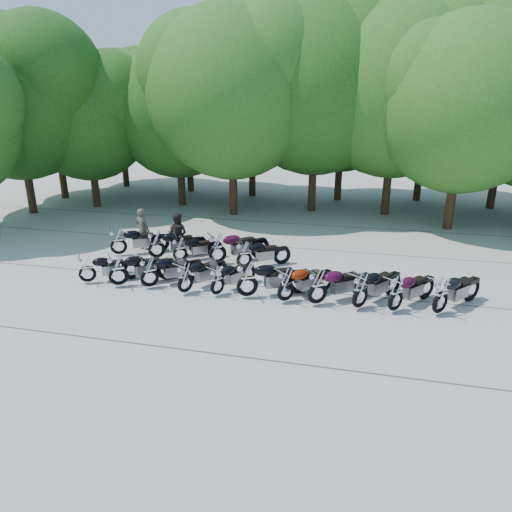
% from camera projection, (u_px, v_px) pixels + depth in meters
% --- Properties ---
extents(ground, '(90.00, 90.00, 0.00)m').
position_uv_depth(ground, '(245.00, 304.00, 14.30)').
color(ground, '#9E988E').
rests_on(ground, ground).
extents(tree_0, '(7.50, 7.50, 9.21)m').
position_uv_depth(tree_0, '(53.00, 110.00, 27.79)').
color(tree_0, '#3A2614').
rests_on(tree_0, ground).
extents(tree_1, '(6.97, 6.97, 8.55)m').
position_uv_depth(tree_1, '(87.00, 118.00, 25.58)').
color(tree_1, '#3A2614').
rests_on(tree_1, ground).
extents(tree_2, '(7.31, 7.31, 8.97)m').
position_uv_depth(tree_2, '(178.00, 113.00, 25.93)').
color(tree_2, '#3A2614').
rests_on(tree_2, ground).
extents(tree_3, '(8.70, 8.70, 10.67)m').
position_uv_depth(tree_3, '(232.00, 94.00, 23.34)').
color(tree_3, '#3A2614').
rests_on(tree_3, ground).
extents(tree_4, '(9.13, 9.13, 11.20)m').
position_uv_depth(tree_4, '(316.00, 88.00, 24.04)').
color(tree_4, '#3A2614').
rests_on(tree_4, ground).
extents(tree_5, '(9.04, 9.04, 11.10)m').
position_uv_depth(tree_5, '(396.00, 89.00, 23.29)').
color(tree_5, '#3A2614').
rests_on(tree_5, ground).
extents(tree_6, '(8.00, 8.00, 9.82)m').
position_uv_depth(tree_6, '(465.00, 105.00, 20.70)').
color(tree_6, '#3A2614').
rests_on(tree_6, ground).
extents(tree_9, '(7.59, 7.59, 9.32)m').
position_uv_depth(tree_9, '(119.00, 107.00, 31.59)').
color(tree_9, '#3A2614').
rests_on(tree_9, ground).
extents(tree_10, '(7.78, 7.78, 9.55)m').
position_uv_depth(tree_10, '(187.00, 106.00, 29.84)').
color(tree_10, '#3A2614').
rests_on(tree_10, ground).
extents(tree_11, '(7.56, 7.56, 9.28)m').
position_uv_depth(tree_11, '(252.00, 109.00, 28.42)').
color(tree_11, '#3A2614').
rests_on(tree_11, ground).
extents(tree_12, '(7.88, 7.88, 9.67)m').
position_uv_depth(tree_12, '(343.00, 105.00, 27.18)').
color(tree_12, '#3A2614').
rests_on(tree_12, ground).
extents(tree_13, '(8.31, 8.31, 10.20)m').
position_uv_depth(tree_13, '(428.00, 100.00, 26.94)').
color(tree_13, '#3A2614').
rests_on(tree_13, ground).
extents(tree_14, '(8.02, 8.02, 9.84)m').
position_uv_depth(tree_14, '(507.00, 104.00, 24.87)').
color(tree_14, '#3A2614').
rests_on(tree_14, ground).
extents(tree_17, '(8.31, 8.31, 10.20)m').
position_uv_depth(tree_17, '(15.00, 100.00, 23.77)').
color(tree_17, '#3A2614').
rests_on(tree_17, ground).
extents(motorcycle_0, '(2.08, 1.54, 1.15)m').
position_uv_depth(motorcycle_0, '(87.00, 268.00, 15.73)').
color(motorcycle_0, black).
rests_on(motorcycle_0, ground).
extents(motorcycle_1, '(2.30, 1.94, 1.32)m').
position_uv_depth(motorcycle_1, '(118.00, 269.00, 15.42)').
color(motorcycle_1, black).
rests_on(motorcycle_1, ground).
extents(motorcycle_2, '(2.11, 1.98, 1.26)m').
position_uv_depth(motorcycle_2, '(149.00, 271.00, 15.32)').
color(motorcycle_2, black).
rests_on(motorcycle_2, ground).
extents(motorcycle_3, '(1.61, 2.21, 1.22)m').
position_uv_depth(motorcycle_3, '(185.00, 277.00, 14.88)').
color(motorcycle_3, black).
rests_on(motorcycle_3, ground).
extents(motorcycle_4, '(1.52, 2.07, 1.14)m').
position_uv_depth(motorcycle_4, '(217.00, 279.00, 14.74)').
color(motorcycle_4, black).
rests_on(motorcycle_4, ground).
extents(motorcycle_5, '(2.53, 1.76, 1.39)m').
position_uv_depth(motorcycle_5, '(247.00, 278.00, 14.53)').
color(motorcycle_5, black).
rests_on(motorcycle_5, ground).
extents(motorcycle_6, '(2.02, 2.10, 1.26)m').
position_uv_depth(motorcycle_6, '(286.00, 284.00, 14.24)').
color(motorcycle_6, maroon).
rests_on(motorcycle_6, ground).
extents(motorcycle_7, '(2.30, 2.02, 1.34)m').
position_uv_depth(motorcycle_7, '(318.00, 286.00, 14.02)').
color(motorcycle_7, '#3A0723').
rests_on(motorcycle_7, ground).
extents(motorcycle_8, '(1.97, 2.31, 1.33)m').
position_uv_depth(motorcycle_8, '(361.00, 289.00, 13.76)').
color(motorcycle_8, black).
rests_on(motorcycle_8, ground).
extents(motorcycle_9, '(1.94, 2.19, 1.28)m').
position_uv_depth(motorcycle_9, '(396.00, 293.00, 13.57)').
color(motorcycle_9, '#36071B').
rests_on(motorcycle_9, ground).
extents(motorcycle_10, '(2.08, 2.25, 1.33)m').
position_uv_depth(motorcycle_10, '(441.00, 294.00, 13.40)').
color(motorcycle_10, black).
rests_on(motorcycle_10, ground).
extents(motorcycle_11, '(2.36, 1.77, 1.31)m').
position_uv_depth(motorcycle_11, '(118.00, 240.00, 18.51)').
color(motorcycle_11, black).
rests_on(motorcycle_11, ground).
extents(motorcycle_12, '(2.39, 1.80, 1.33)m').
position_uv_depth(motorcycle_12, '(156.00, 243.00, 18.10)').
color(motorcycle_12, black).
rests_on(motorcycle_12, ground).
extents(motorcycle_13, '(1.99, 1.71, 1.14)m').
position_uv_depth(motorcycle_13, '(180.00, 248.00, 17.79)').
color(motorcycle_13, black).
rests_on(motorcycle_13, ground).
extents(motorcycle_14, '(2.45, 2.17, 1.42)m').
position_uv_depth(motorcycle_14, '(217.00, 247.00, 17.48)').
color(motorcycle_14, '#35071D').
rests_on(motorcycle_14, ground).
extents(motorcycle_15, '(2.16, 1.72, 1.21)m').
position_uv_depth(motorcycle_15, '(244.00, 254.00, 17.08)').
color(motorcycle_15, black).
rests_on(motorcycle_15, ground).
extents(rider_0, '(0.73, 0.57, 1.78)m').
position_uv_depth(rider_0, '(143.00, 229.00, 19.23)').
color(rider_0, brown).
rests_on(rider_0, ground).
extents(rider_1, '(0.90, 0.72, 1.78)m').
position_uv_depth(rider_1, '(177.00, 234.00, 18.51)').
color(rider_1, '#2B231D').
rests_on(rider_1, ground).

